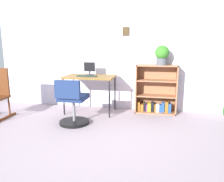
# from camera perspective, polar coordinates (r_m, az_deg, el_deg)

# --- Properties ---
(ground_plane) EXTENTS (6.24, 6.24, 0.00)m
(ground_plane) POSITION_cam_1_polar(r_m,az_deg,el_deg) (3.13, -7.73, -14.55)
(ground_plane) COLOR gray
(wall_back) EXTENTS (5.20, 0.12, 2.48)m
(wall_back) POSITION_cam_1_polar(r_m,az_deg,el_deg) (4.89, 0.33, 10.15)
(wall_back) COLOR silver
(wall_back) RESTS_ON ground_plane
(desk) EXTENTS (0.99, 0.63, 0.75)m
(desk) POSITION_cam_1_polar(r_m,az_deg,el_deg) (4.58, -5.53, 3.03)
(desk) COLOR brown
(desk) RESTS_ON ground_plane
(monitor) EXTENTS (0.23, 0.16, 0.26)m
(monitor) POSITION_cam_1_polar(r_m,az_deg,el_deg) (4.66, -5.63, 5.51)
(monitor) COLOR #262628
(monitor) RESTS_ON desk
(keyboard) EXTENTS (0.39, 0.12, 0.02)m
(keyboard) POSITION_cam_1_polar(r_m,az_deg,el_deg) (4.51, -6.30, 3.75)
(keyboard) COLOR #1A2B27
(keyboard) RESTS_ON desk
(office_chair) EXTENTS (0.52, 0.55, 0.81)m
(office_chair) POSITION_cam_1_polar(r_m,az_deg,el_deg) (3.96, -9.84, -3.47)
(office_chair) COLOR black
(office_chair) RESTS_ON ground_plane
(bookshelf_low) EXTENTS (0.81, 0.30, 0.97)m
(bookshelf_low) POSITION_cam_1_polar(r_m,az_deg,el_deg) (4.70, 10.88, -0.23)
(bookshelf_low) COLOR #966141
(bookshelf_low) RESTS_ON ground_plane
(potted_plant_on_shelf) EXTENTS (0.27, 0.27, 0.38)m
(potted_plant_on_shelf) POSITION_cam_1_polar(r_m,az_deg,el_deg) (4.54, 12.38, 8.92)
(potted_plant_on_shelf) COLOR #474C51
(potted_plant_on_shelf) RESTS_ON bookshelf_low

